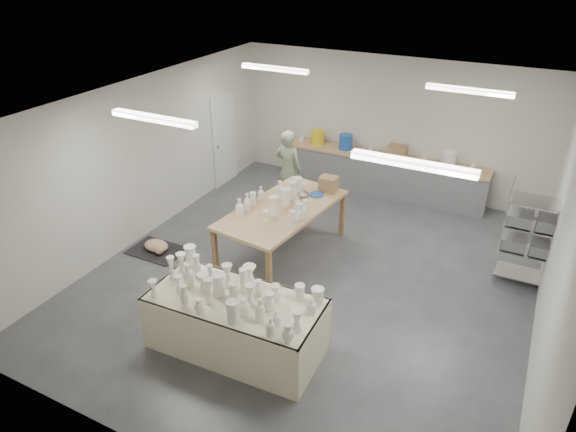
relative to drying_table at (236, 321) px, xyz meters
The scene contains 9 objects.
room 2.74m from the drying_table, 87.28° to the left, with size 8.00×8.02×3.00m.
back_counter 5.82m from the drying_table, 88.00° to the left, with size 4.60×0.60×1.24m.
wire_shelf 4.93m from the drying_table, 45.99° to the left, with size 0.88×0.48×1.80m.
drying_table is the anchor object (origin of this frame).
work_table 2.66m from the drying_table, 101.91° to the left, with size 1.57×2.67×1.33m.
rug 3.10m from the drying_table, 151.02° to the left, with size 1.00×0.70×0.02m, color black.
cat 3.06m from the drying_table, 151.07° to the left, with size 0.56×0.46×0.21m.
potter 4.51m from the drying_table, 107.67° to the left, with size 0.62×0.41×1.70m, color #90A57F.
red_stool 4.75m from the drying_table, 106.68° to the left, with size 0.47×0.47×0.35m.
Camera 1 is at (2.94, -6.75, 5.08)m, focal length 32.00 mm.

